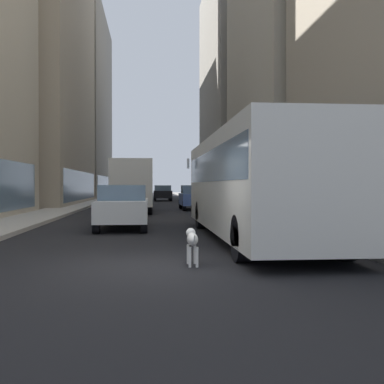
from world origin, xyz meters
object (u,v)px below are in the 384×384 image
car_white_van (123,206)px  pedestrian_with_handbag (362,205)px  transit_bus (251,180)px  dalmatian_dog (192,240)px  car_blue_hatchback (195,197)px  car_black_suv (163,193)px  box_truck (133,184)px  car_silver_sedan (141,192)px  pedestrian_in_coat (376,210)px

car_white_van → pedestrian_with_handbag: bearing=-30.1°
transit_bus → dalmatian_dog: transit_bus is taller
car_blue_hatchback → car_black_suv: size_ratio=0.90×
car_blue_hatchback → pedestrian_with_handbag: pedestrian_with_handbag is taller
box_truck → dalmatian_dog: size_ratio=7.79×
car_black_suv → car_silver_sedan: 6.30m
car_blue_hatchback → pedestrian_with_handbag: bearing=-79.3°
car_black_suv → box_truck: size_ratio=0.64×
transit_bus → pedestrian_in_coat: size_ratio=6.82×
car_silver_sedan → box_truck: (0.00, -26.83, 0.84)m
transit_bus → car_black_suv: transit_bus is taller
car_blue_hatchback → car_silver_sedan: size_ratio=0.97×
car_silver_sedan → dalmatian_dog: car_silver_sedan is taller
dalmatian_dog → car_black_suv: bearing=89.2°
car_silver_sedan → box_truck: size_ratio=0.59×
car_silver_sedan → transit_bus: bearing=-84.5°
car_blue_hatchback → dalmatian_dog: car_blue_hatchback is taller
car_white_van → car_blue_hatchback: bearing=73.2°
car_white_van → car_silver_sedan: same height
transit_bus → box_truck: (-4.00, 14.57, -0.11)m
car_blue_hatchback → box_truck: size_ratio=0.57×
pedestrian_with_handbag → car_silver_sedan: bearing=99.9°
car_black_suv → pedestrian_in_coat: 38.53m
pedestrian_with_handbag → car_blue_hatchback: bearing=100.7°
pedestrian_with_handbag → pedestrian_in_coat: (-0.78, -2.44, -0.00)m
car_silver_sedan → pedestrian_in_coat: bearing=-81.6°
transit_bus → car_silver_sedan: transit_bus is taller
car_blue_hatchback → pedestrian_in_coat: pedestrian_in_coat is taller
car_blue_hatchback → car_white_van: bearing=-106.8°
car_black_suv → box_truck: 21.16m
box_truck → car_blue_hatchback: bearing=33.6°
car_white_van → box_truck: (0.00, 10.62, 0.84)m
car_black_suv → pedestrian_with_handbag: (4.91, -35.87, 0.19)m
transit_bus → car_blue_hatchback: (0.00, 17.23, -0.95)m
car_black_suv → pedestrian_in_coat: (4.12, -38.31, 0.19)m
dalmatian_dog → pedestrian_with_handbag: (5.48, 4.08, 0.50)m
dalmatian_dog → car_silver_sedan: bearing=92.3°
dalmatian_dog → pedestrian_in_coat: 5.00m
car_blue_hatchback → box_truck: bearing=-146.4°
transit_bus → pedestrian_in_coat: bearing=-47.3°
dalmatian_dog → pedestrian_in_coat: size_ratio=0.57×
transit_bus → pedestrian_with_handbag: bearing=-5.1°
car_black_suv → pedestrian_in_coat: pedestrian_in_coat is taller
car_white_van → dalmatian_dog: car_white_van is taller
pedestrian_with_handbag → transit_bus: bearing=174.9°
car_blue_hatchback → box_truck: box_truck is taller
pedestrian_in_coat → pedestrian_with_handbag: bearing=72.2°
car_silver_sedan → pedestrian_in_coat: size_ratio=2.64×
car_blue_hatchback → pedestrian_with_handbag: (3.31, -17.53, 0.19)m
box_truck → pedestrian_in_coat: box_truck is taller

